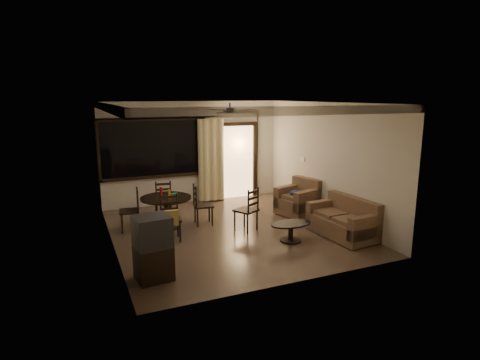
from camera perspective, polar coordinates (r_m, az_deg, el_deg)
name	(u,v)px	position (r m, az deg, el deg)	size (l,w,h in m)	color
ground	(231,231)	(9.00, -1.36, -7.20)	(5.50, 5.50, 0.00)	#7F6651
room_shell	(226,140)	(10.43, -2.04, 5.77)	(5.50, 6.70, 5.50)	beige
dining_table	(166,204)	(9.20, -10.46, -3.31)	(1.14, 1.14, 0.93)	black
dining_chair_west	(130,218)	(9.25, -15.33, -5.28)	(0.47, 0.47, 0.95)	black
dining_chair_east	(203,213)	(9.38, -5.30, -4.64)	(0.47, 0.47, 0.95)	black
dining_chair_south	(171,226)	(8.46, -9.83, -6.49)	(0.47, 0.52, 0.95)	black
dining_chair_north	(163,206)	(10.03, -10.84, -3.71)	(0.47, 0.47, 0.95)	black
tv_cabinet	(153,248)	(6.72, -12.27, -9.42)	(0.62, 0.56, 1.07)	black
sofa	(344,221)	(8.87, 14.59, -5.70)	(0.91, 1.56, 0.80)	#442D1F
armchair	(299,200)	(10.22, 8.43, -2.86)	(1.08, 1.08, 0.88)	#442D1F
coffee_table	(291,229)	(8.37, 7.24, -6.94)	(0.88, 0.53, 0.39)	black
side_chair	(246,218)	(8.92, 0.92, -5.41)	(0.59, 0.59, 0.99)	black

